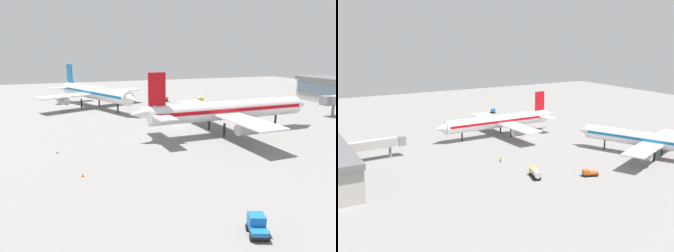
% 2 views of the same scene
% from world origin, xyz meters
% --- Properties ---
extents(ground, '(288.00, 288.00, 0.00)m').
position_xyz_m(ground, '(0.00, 0.00, 0.00)').
color(ground, gray).
extents(airplane_at_gate, '(49.30, 40.80, 15.83)m').
position_xyz_m(airplane_at_gate, '(39.84, 19.66, 5.75)').
color(airplane_at_gate, white).
rests_on(airplane_at_gate, ground).
extents(airplane_taxiing, '(42.82, 53.46, 16.28)m').
position_xyz_m(airplane_taxiing, '(-10.50, -8.86, 5.92)').
color(airplane_taxiing, white).
rests_on(airplane_taxiing, ground).
extents(fuel_truck, '(6.57, 3.87, 2.50)m').
position_xyz_m(fuel_truck, '(37.86, -24.26, 1.39)').
color(fuel_truck, black).
rests_on(fuel_truck, ground).
extents(pushback_tractor, '(3.43, 4.79, 1.90)m').
position_xyz_m(pushback_tractor, '(44.65, -10.15, 0.97)').
color(pushback_tractor, black).
rests_on(pushback_tractor, ground).
extents(baggage_tug, '(3.67, 3.16, 2.30)m').
position_xyz_m(baggage_tug, '(-54.55, 12.25, 1.16)').
color(baggage_tug, black).
rests_on(baggage_tug, ground).
extents(ground_crew_worker, '(0.54, 0.54, 1.67)m').
position_xyz_m(ground_crew_worker, '(19.90, -25.36, 0.85)').
color(ground_crew_worker, '#1E2338').
rests_on(ground_crew_worker, ground).
extents(safety_cone_near_gate, '(0.44, 0.44, 0.60)m').
position_xyz_m(safety_cone_near_gate, '(-14.60, 34.07, 0.30)').
color(safety_cone_near_gate, '#EA590C').
rests_on(safety_cone_near_gate, ground).
extents(safety_cone_mid_apron, '(0.44, 0.44, 0.60)m').
position_xyz_m(safety_cone_mid_apron, '(-29.56, 30.14, 0.30)').
color(safety_cone_mid_apron, '#EA590C').
rests_on(safety_cone_mid_apron, ground).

